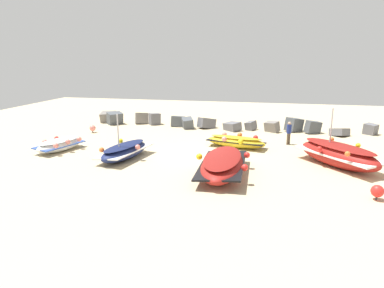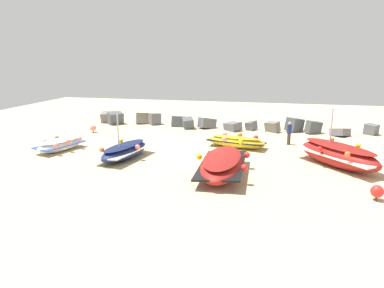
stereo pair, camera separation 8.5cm
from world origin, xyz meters
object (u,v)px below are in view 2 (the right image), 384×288
object	(u,v)px
fishing_boat_0	(338,155)
mooring_buoy_1	(93,128)
fishing_boat_3	(60,144)
fishing_boat_2	(125,151)
person_walking	(289,132)
fishing_boat_1	(222,164)
mooring_buoy_0	(377,191)
fishing_boat_4	(236,141)

from	to	relation	value
fishing_boat_0	mooring_buoy_1	world-z (taller)	fishing_boat_0
fishing_boat_3	mooring_buoy_1	world-z (taller)	fishing_boat_3
fishing_boat_2	fishing_boat_3	world-z (taller)	fishing_boat_2
fishing_boat_3	person_walking	xyz separation A→B (m)	(14.58, 4.90, 0.51)
fishing_boat_3	fishing_boat_2	bearing A→B (deg)	97.47
fishing_boat_0	fishing_boat_2	xyz separation A→B (m)	(-12.18, -1.18, -0.21)
fishing_boat_3	mooring_buoy_1	bearing A→B (deg)	-156.95
fishing_boat_1	fishing_boat_3	world-z (taller)	fishing_boat_1
fishing_boat_1	mooring_buoy_1	world-z (taller)	fishing_boat_1
fishing_boat_2	fishing_boat_3	bearing A→B (deg)	91.43
fishing_boat_3	mooring_buoy_0	size ratio (longest dim) A/B	5.41
fishing_boat_0	mooring_buoy_0	distance (m)	4.73
fishing_boat_0	person_walking	bearing A→B (deg)	168.28
fishing_boat_2	mooring_buoy_0	distance (m)	13.45
mooring_buoy_1	mooring_buoy_0	bearing A→B (deg)	-27.93
fishing_boat_0	fishing_boat_3	bearing A→B (deg)	-128.96
fishing_boat_2	mooring_buoy_1	bearing A→B (deg)	51.58
fishing_boat_2	mooring_buoy_0	xyz separation A→B (m)	(13.00, -3.47, -0.08)
fishing_boat_1	fishing_boat_0	bearing A→B (deg)	113.32
fishing_boat_1	person_walking	xyz separation A→B (m)	(3.63, 7.31, 0.38)
person_walking	mooring_buoy_1	world-z (taller)	person_walking
fishing_boat_3	fishing_boat_4	xyz separation A→B (m)	(11.11, 3.32, 0.01)
fishing_boat_3	mooring_buoy_1	distance (m)	5.55
mooring_buoy_0	mooring_buoy_1	size ratio (longest dim) A/B	1.08
mooring_buoy_0	mooring_buoy_1	xyz separation A→B (m)	(-18.45, 9.78, -0.03)
fishing_boat_0	mooring_buoy_1	xyz separation A→B (m)	(-17.63, 5.13, -0.32)
fishing_boat_1	fishing_boat_3	bearing A→B (deg)	-103.80
fishing_boat_1	mooring_buoy_0	xyz separation A→B (m)	(6.90, -1.85, -0.15)
fishing_boat_1	mooring_buoy_0	bearing A→B (deg)	73.62
fishing_boat_1	fishing_boat_2	world-z (taller)	fishing_boat_2
fishing_boat_4	fishing_boat_2	bearing A→B (deg)	-133.83
person_walking	mooring_buoy_1	xyz separation A→B (m)	(-15.18, 0.62, -0.55)
person_walking	mooring_buoy_0	world-z (taller)	person_walking
mooring_buoy_0	fishing_boat_1	bearing A→B (deg)	164.99
fishing_boat_4	person_walking	xyz separation A→B (m)	(3.47, 1.58, 0.51)
mooring_buoy_0	mooring_buoy_1	distance (m)	20.89
fishing_boat_4	mooring_buoy_1	distance (m)	11.91
fishing_boat_0	mooring_buoy_1	distance (m)	18.37
mooring_buoy_0	mooring_buoy_1	world-z (taller)	mooring_buoy_0
mooring_buoy_1	fishing_boat_3	bearing A→B (deg)	-83.77
fishing_boat_2	mooring_buoy_0	bearing A→B (deg)	-94.15
person_walking	mooring_buoy_0	size ratio (longest dim) A/B	2.41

